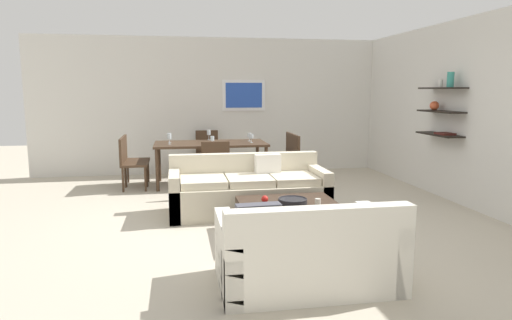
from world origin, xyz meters
The scene contains 22 objects.
ground_plane centered at (0.00, 0.00, 0.00)m, with size 18.00×18.00×0.00m, color #BCB29E.
back_wall_unit centered at (0.30, 3.53, 1.35)m, with size 8.40×0.09×2.70m.
right_wall_shelf_unit centered at (3.03, 0.60, 1.35)m, with size 0.34×8.20×2.70m.
sofa_beige centered at (-0.14, 0.34, 0.29)m, with size 2.13×0.90×0.78m.
loveseat_white centered at (-0.02, -2.08, 0.29)m, with size 1.51×0.90×0.78m.
coffee_table centered at (0.17, -0.78, 0.19)m, with size 1.13×1.06×0.38m.
decorative_bowl centered at (0.20, -0.75, 0.41)m, with size 0.34×0.34×0.06m.
candle_jar centered at (0.46, -0.89, 0.42)m, with size 0.07×0.07×0.08m, color silver.
apple_on_coffee_table centered at (-0.10, -0.64, 0.42)m, with size 0.08×0.08×0.08m, color red.
dining_table centered at (-0.50, 2.32, 0.69)m, with size 1.96×0.98×0.75m.
dining_chair_head centered at (-0.50, 3.21, 0.50)m, with size 0.44×0.44×0.88m.
dining_chair_foot centered at (-0.50, 1.42, 0.50)m, with size 0.44×0.44×0.88m.
dining_chair_left_far centered at (-1.89, 2.54, 0.50)m, with size 0.44×0.44×0.88m.
dining_chair_left_near centered at (-1.89, 2.10, 0.50)m, with size 0.44×0.44×0.88m.
dining_chair_right_near centered at (0.88, 2.10, 0.50)m, with size 0.44×0.44×0.88m.
dining_chair_right_far centered at (0.88, 2.54, 0.50)m, with size 0.44×0.44×0.88m.
wine_glass_head centered at (-0.50, 2.75, 0.88)m, with size 0.07×0.07×0.19m.
wine_glass_right_far centered at (0.21, 2.44, 0.85)m, with size 0.07×0.07×0.15m.
wine_glass_foot centered at (-0.50, 1.89, 0.86)m, with size 0.06×0.06×0.16m.
wine_glass_left_near centered at (-1.22, 2.20, 0.88)m, with size 0.07×0.07×0.19m.
wine_glass_left_far centered at (-1.22, 2.44, 0.87)m, with size 0.06×0.06×0.17m.
wine_glass_right_near centered at (0.21, 2.20, 0.86)m, with size 0.07×0.07×0.15m.
Camera 1 is at (-1.09, -5.67, 1.67)m, focal length 31.82 mm.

